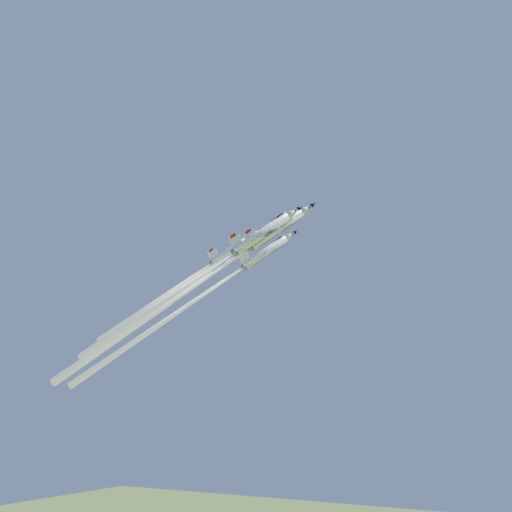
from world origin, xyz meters
The scene contains 4 objects.
jet_lead centered at (-14.16, -5.20, 88.42)m, with size 48.63×25.65×46.41m.
jet_left centered at (-20.91, 3.92, 86.94)m, with size 45.46×24.39×43.68m.
jet_right centered at (-10.92, -7.11, 90.06)m, with size 41.08×21.18×38.09m.
jet_slot centered at (-16.64, -3.15, 90.86)m, with size 32.44×16.70×29.92m.
Camera 1 is at (58.68, -105.36, 62.64)m, focal length 40.00 mm.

